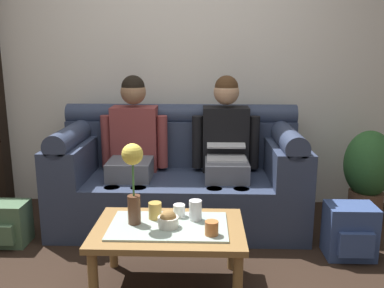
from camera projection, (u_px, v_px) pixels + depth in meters
back_wall_patterned at (182, 47)px, 3.74m from camera, size 6.00×0.12×2.90m
couch at (180, 178)px, 3.46m from camera, size 1.99×0.88×0.96m
person_left at (133, 145)px, 3.41m from camera, size 0.56×0.67×1.22m
person_right at (226, 146)px, 3.39m from camera, size 0.56×0.67×1.22m
coffee_table at (169, 234)px, 2.46m from camera, size 0.89×0.60×0.41m
flower_vase at (133, 174)px, 2.40m from camera, size 0.12×0.12×0.49m
snack_bowl at (168, 220)px, 2.41m from camera, size 0.12×0.12×0.10m
cup_near_left at (212, 228)px, 2.31m from camera, size 0.08×0.08×0.08m
cup_near_right at (195, 210)px, 2.51m from camera, size 0.08×0.08×0.12m
cup_far_center at (155, 211)px, 2.53m from camera, size 0.08×0.08×0.10m
cup_far_left at (179, 210)px, 2.57m from camera, size 0.07×0.07×0.08m
backpack_left at (6, 224)px, 3.08m from camera, size 0.31×0.27×0.32m
backpack_right at (350, 232)px, 2.88m from camera, size 0.33×0.29×0.38m
potted_plant at (368, 172)px, 3.45m from camera, size 0.40×0.40×0.78m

